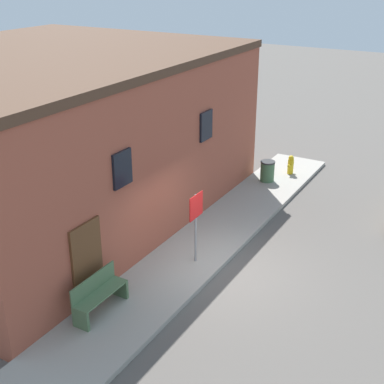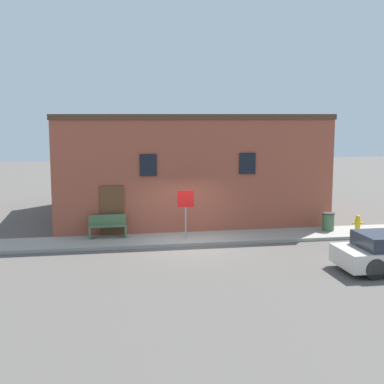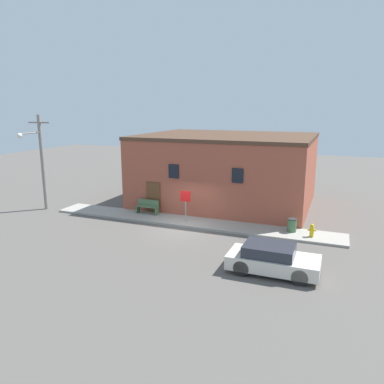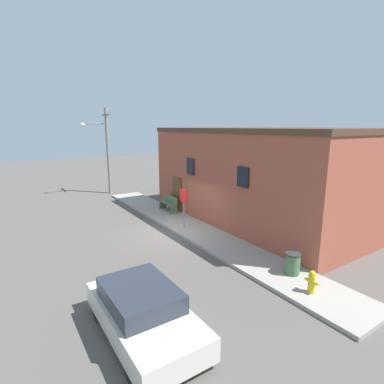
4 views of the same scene
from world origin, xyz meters
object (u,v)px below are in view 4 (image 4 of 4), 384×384
(stop_sign, at_px, (184,201))
(parked_car, at_px, (143,312))
(utility_pole, at_px, (106,148))
(fire_hydrant, at_px, (312,282))
(trash_bin, at_px, (292,263))
(bench, at_px, (169,203))

(stop_sign, relative_size, parked_car, 0.50)
(utility_pole, height_order, parked_car, utility_pole)
(fire_hydrant, relative_size, utility_pole, 0.11)
(trash_bin, bearing_deg, parked_car, -91.61)
(utility_pole, xyz_separation_m, parked_car, (16.75, -4.50, -2.98))
(trash_bin, height_order, utility_pole, utility_pole)
(stop_sign, height_order, bench, stop_sign)
(bench, height_order, trash_bin, bench)
(utility_pole, bearing_deg, fire_hydrant, 1.86)
(stop_sign, height_order, utility_pole, utility_pole)
(stop_sign, bearing_deg, trash_bin, 5.01)
(bench, bearing_deg, stop_sign, -14.92)
(bench, height_order, parked_car, parked_car)
(fire_hydrant, bearing_deg, trash_bin, 156.45)
(bench, xyz_separation_m, utility_pole, (-7.49, -1.34, 3.01))
(trash_bin, xyz_separation_m, parked_car, (-0.16, -5.57, 0.10))
(trash_bin, bearing_deg, utility_pole, -176.36)
(fire_hydrant, relative_size, stop_sign, 0.37)
(bench, xyz_separation_m, parked_car, (9.26, -5.84, 0.03))
(trash_bin, distance_m, parked_car, 5.57)
(fire_hydrant, relative_size, trash_bin, 0.95)
(trash_bin, bearing_deg, bench, 178.37)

